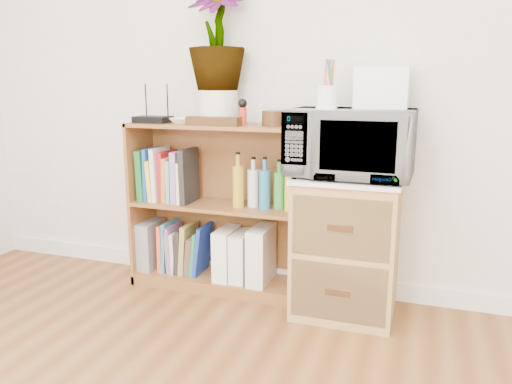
% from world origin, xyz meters
% --- Properties ---
extents(skirting_board, '(4.00, 0.02, 0.10)m').
position_xyz_m(skirting_board, '(0.00, 2.24, 0.05)').
color(skirting_board, white).
rests_on(skirting_board, ground).
extents(bookshelf, '(1.00, 0.30, 0.95)m').
position_xyz_m(bookshelf, '(-0.35, 2.10, 0.47)').
color(bookshelf, brown).
rests_on(bookshelf, ground).
extents(wicker_unit, '(0.50, 0.45, 0.70)m').
position_xyz_m(wicker_unit, '(0.40, 2.02, 0.35)').
color(wicker_unit, '#9E7542').
rests_on(wicker_unit, ground).
extents(microwave, '(0.60, 0.41, 0.33)m').
position_xyz_m(microwave, '(0.40, 2.02, 0.88)').
color(microwave, white).
rests_on(microwave, wicker_unit).
extents(pen_cup, '(0.10, 0.10, 0.11)m').
position_xyz_m(pen_cup, '(0.29, 1.93, 1.10)').
color(pen_cup, white).
rests_on(pen_cup, microwave).
extents(small_appliance, '(0.25, 0.21, 0.20)m').
position_xyz_m(small_appliance, '(0.53, 2.11, 1.15)').
color(small_appliance, white).
rests_on(small_appliance, microwave).
extents(router, '(0.20, 0.13, 0.04)m').
position_xyz_m(router, '(-0.73, 2.08, 0.97)').
color(router, black).
rests_on(router, bookshelf).
extents(white_bowl, '(0.13, 0.13, 0.03)m').
position_xyz_m(white_bowl, '(-0.54, 2.07, 0.97)').
color(white_bowl, white).
rests_on(white_bowl, bookshelf).
extents(plant_pot, '(0.21, 0.21, 0.18)m').
position_xyz_m(plant_pot, '(-0.34, 2.12, 1.04)').
color(plant_pot, silver).
rests_on(plant_pot, bookshelf).
extents(potted_plant, '(0.31, 0.31, 0.56)m').
position_xyz_m(potted_plant, '(-0.34, 2.12, 1.41)').
color(potted_plant, '#386628').
rests_on(potted_plant, plant_pot).
extents(trinket_box, '(0.29, 0.07, 0.05)m').
position_xyz_m(trinket_box, '(-0.32, 2.00, 0.97)').
color(trinket_box, '#341E0E').
rests_on(trinket_box, bookshelf).
extents(kokeshi_doll, '(0.04, 0.04, 0.09)m').
position_xyz_m(kokeshi_doll, '(-0.18, 2.06, 1.00)').
color(kokeshi_doll, '#B23015').
rests_on(kokeshi_doll, bookshelf).
extents(wooden_bowl, '(0.13, 0.13, 0.08)m').
position_xyz_m(wooden_bowl, '(-0.02, 2.11, 0.99)').
color(wooden_bowl, '#371F0F').
rests_on(wooden_bowl, bookshelf).
extents(paint_jars, '(0.12, 0.04, 0.06)m').
position_xyz_m(paint_jars, '(0.13, 2.01, 0.98)').
color(paint_jars, '#CE7281').
rests_on(paint_jars, bookshelf).
extents(file_box, '(0.09, 0.23, 0.29)m').
position_xyz_m(file_box, '(-0.79, 2.10, 0.21)').
color(file_box, gray).
rests_on(file_box, bookshelf).
extents(magazine_holder_left, '(0.09, 0.23, 0.29)m').
position_xyz_m(magazine_holder_left, '(-0.29, 2.09, 0.21)').
color(magazine_holder_left, white).
rests_on(magazine_holder_left, bookshelf).
extents(magazine_holder_mid, '(0.09, 0.22, 0.28)m').
position_xyz_m(magazine_holder_mid, '(-0.20, 2.09, 0.21)').
color(magazine_holder_mid, silver).
rests_on(magazine_holder_mid, bookshelf).
extents(magazine_holder_right, '(0.10, 0.26, 0.32)m').
position_xyz_m(magazine_holder_right, '(-0.08, 2.09, 0.23)').
color(magazine_holder_right, silver).
rests_on(magazine_holder_right, bookshelf).
extents(cookbooks, '(0.32, 0.20, 0.31)m').
position_xyz_m(cookbooks, '(-0.65, 2.10, 0.64)').
color(cookbooks, '#1A612B').
rests_on(cookbooks, bookshelf).
extents(liquor_bottles, '(0.36, 0.07, 0.31)m').
position_xyz_m(liquor_bottles, '(-0.05, 2.10, 0.64)').
color(liquor_bottles, gold).
rests_on(liquor_bottles, bookshelf).
extents(lower_books, '(0.29, 0.19, 0.30)m').
position_xyz_m(lower_books, '(-0.57, 2.10, 0.21)').
color(lower_books, '#F4552B').
rests_on(lower_books, bookshelf).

